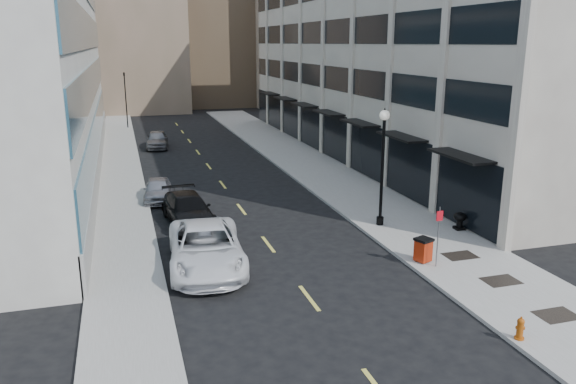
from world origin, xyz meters
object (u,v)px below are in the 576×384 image
fire_hydrant (520,328)px  lamppost (383,157)px  traffic_signal (124,76)px  car_grey_sedan (157,140)px  urn_planter (460,219)px  car_white_van (206,248)px  trash_bin (423,249)px  car_silver_sedan (158,190)px  sign_post (439,229)px  car_black_pickup (188,209)px

fire_hydrant → lamppost: bearing=110.1°
traffic_signal → car_grey_sedan: (2.30, -13.00, -4.94)m
car_grey_sedan → urn_planter: 30.83m
car_white_van → lamppost: lamppost is taller
car_white_van → car_grey_sedan: bearing=94.8°
trash_bin → car_grey_sedan: bearing=85.6°
car_white_van → lamppost: bearing=21.6°
car_white_van → car_silver_sedan: bearing=100.9°
sign_post → car_white_van: bearing=156.6°
car_white_van → urn_planter: 12.84m
trash_bin → car_silver_sedan: bearing=106.4°
trash_bin → sign_post: bearing=-88.4°
car_white_van → urn_planter: bearing=9.1°
car_white_van → trash_bin: car_white_van is taller
traffic_signal → fire_hydrant: bearing=-78.0°
traffic_signal → lamppost: (11.65, -39.19, -2.05)m
car_silver_sedan → sign_post: sign_post is taller
car_silver_sedan → sign_post: (10.34, -14.22, 1.12)m
car_black_pickup → sign_post: sign_post is taller
car_grey_sedan → fire_hydrant: 38.90m
lamppost → sign_post: bearing=-92.1°
car_grey_sedan → sign_post: sign_post is taller
lamppost → car_silver_sedan: bearing=141.3°
car_silver_sedan → trash_bin: (10.08, -13.56, 0.03)m
traffic_signal → trash_bin: size_ratio=6.68×
car_black_pickup → sign_post: size_ratio=2.05×
traffic_signal → car_grey_sedan: traffic_signal is taller
car_grey_sedan → urn_planter: car_grey_sedan is taller
trash_bin → sign_post: 1.30m
traffic_signal → car_black_pickup: traffic_signal is taller
fire_hydrant → car_silver_sedan: bearing=139.9°
car_silver_sedan → fire_hydrant: 22.42m
car_grey_sedan → sign_post: size_ratio=1.77×
traffic_signal → car_black_pickup: 36.16m
car_white_van → car_black_pickup: bearing=94.8°
car_grey_sedan → lamppost: size_ratio=0.77×
car_white_van → car_silver_sedan: (-1.20, 11.25, -0.22)m
car_grey_sedan → lamppost: 27.96m
car_grey_sedan → car_black_pickup: bearing=-84.1°
traffic_signal → trash_bin: 45.98m
car_silver_sedan → lamppost: 13.83m
sign_post → urn_planter: (3.66, 3.93, -1.11)m
car_silver_sedan → trash_bin: size_ratio=3.82×
urn_planter → trash_bin: bearing=-140.2°
trash_bin → sign_post: sign_post is taller
car_grey_sedan → sign_post: 33.26m
sign_post → lamppost: bearing=82.5°
trash_bin → urn_planter: 5.11m
car_white_van → lamppost: size_ratio=1.08×
car_silver_sedan → fire_hydrant: size_ratio=5.25×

